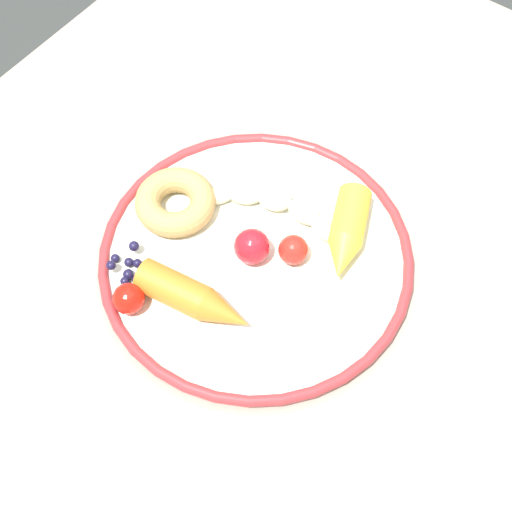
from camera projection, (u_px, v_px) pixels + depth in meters
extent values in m
plane|color=#313534|center=(250.00, 472.00, 1.44)|extent=(6.00, 6.00, 0.00)
cube|color=#A08F82|center=(246.00, 299.00, 0.83)|extent=(1.17, 0.91, 0.03)
cube|color=gray|center=(247.00, 93.00, 1.48)|extent=(0.05, 0.05, 0.70)
cylinder|color=silver|center=(256.00, 259.00, 0.83)|extent=(0.34, 0.34, 0.01)
torus|color=#A02F33|center=(256.00, 256.00, 0.82)|extent=(0.35, 0.35, 0.01)
ellipsoid|color=#EFEBBF|center=(324.00, 229.00, 0.83)|extent=(0.03, 0.04, 0.02)
ellipsoid|color=#EFEBBF|center=(301.00, 211.00, 0.84)|extent=(0.03, 0.04, 0.02)
ellipsoid|color=#EFEBBF|center=(274.00, 198.00, 0.85)|extent=(0.04, 0.05, 0.03)
ellipsoid|color=#EFEBBF|center=(246.00, 194.00, 0.85)|extent=(0.04, 0.05, 0.02)
ellipsoid|color=#EFEBBF|center=(216.00, 196.00, 0.85)|extent=(0.04, 0.04, 0.02)
cylinder|color=orange|center=(173.00, 289.00, 0.78)|extent=(0.05, 0.08, 0.04)
cone|color=orange|center=(227.00, 315.00, 0.77)|extent=(0.04, 0.06, 0.04)
cylinder|color=yellow|center=(350.00, 217.00, 0.83)|extent=(0.08, 0.06, 0.04)
cone|color=yellow|center=(341.00, 260.00, 0.80)|extent=(0.06, 0.05, 0.04)
torus|color=tan|center=(175.00, 202.00, 0.84)|extent=(0.10, 0.10, 0.03)
sphere|color=#191638|center=(137.00, 263.00, 0.81)|extent=(0.01, 0.01, 0.01)
sphere|color=#191638|center=(129.00, 262.00, 0.81)|extent=(0.01, 0.01, 0.01)
sphere|color=#191638|center=(137.00, 280.00, 0.80)|extent=(0.01, 0.01, 0.01)
sphere|color=#191638|center=(128.00, 274.00, 0.81)|extent=(0.01, 0.01, 0.01)
sphere|color=#191638|center=(152.00, 269.00, 0.81)|extent=(0.01, 0.01, 0.01)
sphere|color=#191638|center=(115.00, 258.00, 0.82)|extent=(0.01, 0.01, 0.01)
sphere|color=#191638|center=(125.00, 281.00, 0.80)|extent=(0.01, 0.01, 0.01)
sphere|color=#191638|center=(134.00, 246.00, 0.81)|extent=(0.01, 0.01, 0.01)
sphere|color=#191638|center=(111.00, 265.00, 0.80)|extent=(0.01, 0.01, 0.01)
sphere|color=red|center=(252.00, 246.00, 0.81)|extent=(0.04, 0.04, 0.04)
sphere|color=red|center=(129.00, 299.00, 0.78)|extent=(0.03, 0.03, 0.03)
sphere|color=red|center=(293.00, 250.00, 0.81)|extent=(0.03, 0.03, 0.03)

